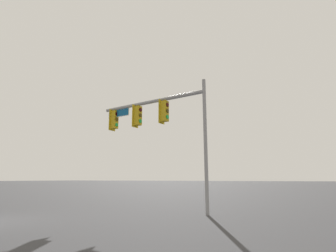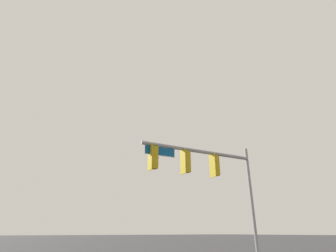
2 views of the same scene
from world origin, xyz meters
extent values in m
cylinder|color=gray|center=(-6.93, -6.03, 3.19)|extent=(0.17, 0.17, 6.38)
cylinder|color=gray|center=(-3.62, -6.44, 5.78)|extent=(6.65, 1.00, 0.19)
cube|color=gold|center=(-4.42, -6.34, 5.11)|extent=(0.09, 0.52, 1.30)
cube|color=#B79314|center=(-4.61, -6.32, 5.11)|extent=(0.40, 0.36, 1.10)
cylinder|color=#B79314|center=(-4.61, -6.32, 5.72)|extent=(0.04, 0.04, 0.12)
cylinder|color=#340503|center=(-4.81, -6.29, 5.44)|extent=(0.06, 0.22, 0.22)
cylinder|color=#392D05|center=(-4.81, -6.29, 5.11)|extent=(0.06, 0.22, 0.22)
cylinder|color=green|center=(-4.81, -6.29, 4.78)|extent=(0.06, 0.22, 0.22)
cube|color=gold|center=(-2.60, -6.57, 5.11)|extent=(0.09, 0.52, 1.30)
cube|color=#B79314|center=(-2.79, -6.54, 5.11)|extent=(0.40, 0.36, 1.10)
cylinder|color=#B79314|center=(-2.79, -6.54, 5.72)|extent=(0.04, 0.04, 0.12)
cylinder|color=#340503|center=(-2.99, -6.52, 5.44)|extent=(0.06, 0.22, 0.22)
cylinder|color=#392D05|center=(-2.99, -6.52, 5.11)|extent=(0.06, 0.22, 0.22)
cylinder|color=green|center=(-2.99, -6.52, 4.78)|extent=(0.06, 0.22, 0.22)
cube|color=gold|center=(-0.78, -6.79, 5.11)|extent=(0.09, 0.52, 1.30)
cube|color=#B79314|center=(-0.97, -6.77, 5.11)|extent=(0.40, 0.36, 1.10)
cylinder|color=#B79314|center=(-0.97, -6.77, 5.72)|extent=(0.04, 0.04, 0.12)
cylinder|color=#340503|center=(-1.17, -6.74, 5.44)|extent=(0.06, 0.22, 0.22)
cylinder|color=#392D05|center=(-1.17, -6.74, 5.11)|extent=(0.06, 0.22, 0.22)
cylinder|color=green|center=(-1.17, -6.74, 4.78)|extent=(0.06, 0.22, 0.22)
cube|color=#0A4C7F|center=(-1.30, -6.73, 5.47)|extent=(1.59, 0.24, 0.41)
cube|color=white|center=(-1.30, -6.73, 5.47)|extent=(1.65, 0.23, 0.47)
camera|label=1|loc=(-10.79, 5.64, 1.59)|focal=28.00mm
camera|label=2|loc=(5.33, 3.90, 1.73)|focal=28.00mm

